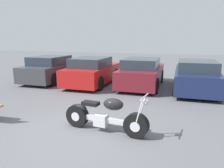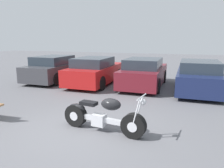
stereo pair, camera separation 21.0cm
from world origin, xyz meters
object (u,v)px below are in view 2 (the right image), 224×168
Objects in this scene: motorcycle at (102,116)px; parked_car_navy at (199,77)px; parked_car_red at (95,71)px; parked_car_maroon at (144,73)px; parked_car_dark_grey at (55,69)px.

parked_car_navy is at bearing 65.22° from motorcycle.
parked_car_red is 2.53m from parked_car_maroon.
parked_car_dark_grey and parked_car_red have the same top height.
parked_car_maroon is at bearing 90.32° from motorcycle.
parked_car_navy is (2.48, 5.37, 0.25)m from motorcycle.
parked_car_red and parked_car_maroon have the same top height.
parked_car_dark_grey is at bearing 132.13° from motorcycle.
parked_car_dark_grey is (-5.06, 5.59, 0.25)m from motorcycle.
parked_car_red is 1.00× the size of parked_car_navy.
motorcycle is at bearing -114.78° from parked_car_navy.
parked_car_maroon is at bearing 173.64° from parked_car_navy.
parked_car_maroon is 2.53m from parked_car_navy.
parked_car_dark_grey is 1.00× the size of parked_car_red.
parked_car_navy is (2.51, -0.28, 0.00)m from parked_car_maroon.
parked_car_navy is at bearing -0.24° from parked_car_red.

